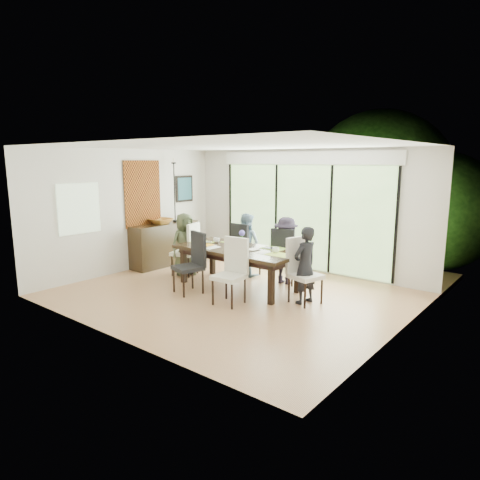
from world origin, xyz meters
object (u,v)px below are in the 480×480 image
Objects in this scene: table_top at (238,250)px; chair_near_left at (188,263)px; person_far_right at (286,250)px; laptop at (203,243)px; chair_far_right at (286,255)px; person_far_left at (246,244)px; person_left_end at (185,244)px; chair_right_end at (306,271)px; cup_a at (217,240)px; chair_near_right at (229,272)px; chair_far_left at (247,249)px; chair_left_end at (184,249)px; vase at (242,245)px; cup_b at (241,247)px; person_right_end at (305,265)px; cup_c at (276,250)px; sideboard at (165,244)px; bowl at (161,221)px.

table_top is 2.18× the size of chair_near_left.
person_far_right is 3.91× the size of laptop.
chair_far_right is 0.85× the size of person_far_left.
person_left_end is at bearing 8.77° from chair_far_right.
person_far_left is (-1.00, -0.02, 0.10)m from chair_far_right.
chair_right_end is 2.22m from cup_a.
chair_near_right reaches higher than cup_a.
chair_far_left is 0.79m from cup_a.
chair_left_end is at bearing 15.27° from person_far_right.
vase is 1.20× the size of cup_b.
cup_c is at bearing -86.12° from person_right_end.
person_far_right reaches higher than vase.
person_far_right is at bearing 64.32° from chair_right_end.
chair_right_end reaches higher than cup_a.
chair_far_left reaches higher than sideboard.
chair_right_end is at bearing 132.08° from person_far_right.
vase is at bearing 44.05° from chair_far_right.
table_top is 2.58m from sideboard.
chair_left_end is 8.87× the size of cup_a.
bowl is at bearing 101.81° from chair_right_end.
chair_far_right is 1.46m from cup_a.
chair_far_left is 0.85× the size of person_far_left.
cup_b is 2.72m from bowl.
cup_b is (-0.40, -0.95, 0.26)m from chair_far_right.
person_far_right reaches higher than laptop.
chair_near_right is 8.87× the size of cup_c.
person_far_right is at bearing -175.59° from chair_far_left.
cup_b is at bearing -7.57° from bowl.
chair_near_right is at bearing -69.97° from laptop.
laptop is at bearing 64.00° from chair_left_end.
laptop is (-2.35, -0.10, 0.22)m from chair_right_end.
chair_far_right is 2.20m from person_left_end.
table_top is at bearing 146.31° from cup_b.
chair_right_end is 0.85× the size of person_far_right.
cup_b is 0.81× the size of cup_c.
cup_a is at bearing 167.91° from table_top.
chair_far_left is 0.85× the size of person_far_right.
table_top is at bearing -172.87° from cup_c.
person_far_left is 10.40× the size of cup_c.
bowl reaches higher than laptop.
cup_c is 0.07× the size of sideboard.
chair_near_left is at bearing -78.91° from cup_a.
table_top is 1.86× the size of person_left_end.
chair_far_right is at bearing -53.67° from person_left_end.
table_top is at bearing -8.02° from sideboard.
table_top is 24.00× the size of cup_b.
chair_right_end is at bearing -76.39° from person_left_end.
chair_right_end is 8.87× the size of cup_c.
chair_near_right is (2.00, -0.87, 0.00)m from chair_left_end.
person_right_end is 1.25m from person_far_right.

